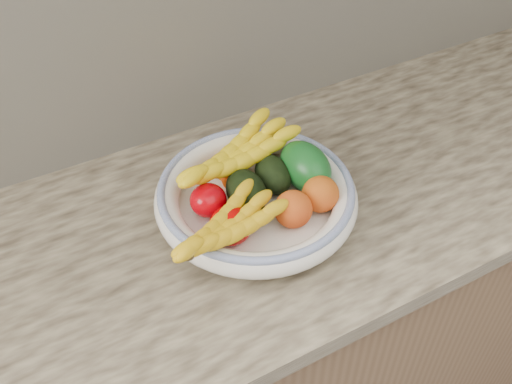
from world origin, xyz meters
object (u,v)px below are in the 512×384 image
object	(u,v)px
green_mango	(305,166)
banana_bunch_front	(226,230)
banana_bunch_back	(236,159)
fruit_bowl	(256,196)

from	to	relation	value
green_mango	banana_bunch_front	bearing A→B (deg)	-163.46
green_mango	banana_bunch_back	distance (m)	0.14
banana_bunch_back	banana_bunch_front	bearing A→B (deg)	-139.19
fruit_bowl	banana_bunch_back	distance (m)	0.08
green_mango	banana_bunch_front	distance (m)	0.23
banana_bunch_back	banana_bunch_front	size ratio (longest dim) A/B	1.18
green_mango	fruit_bowl	bearing A→B (deg)	176.76
fruit_bowl	banana_bunch_front	distance (m)	0.13
fruit_bowl	banana_bunch_front	xyz separation A→B (m)	(-0.10, -0.08, 0.03)
fruit_bowl	green_mango	distance (m)	0.11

